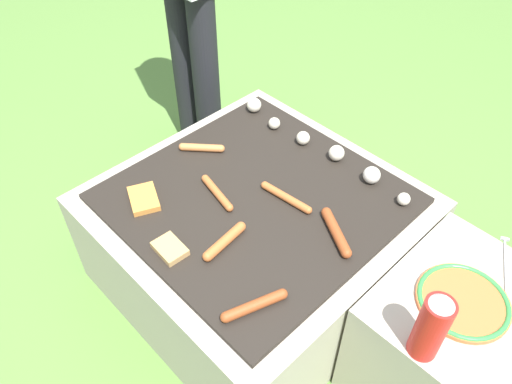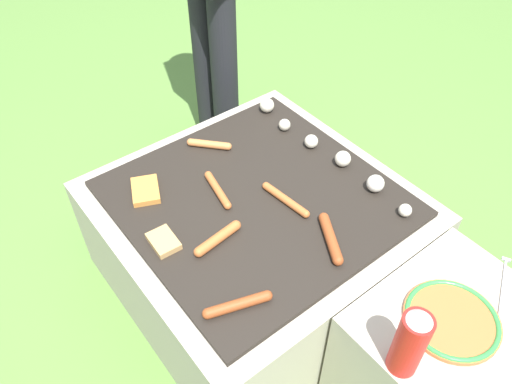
{
  "view_description": "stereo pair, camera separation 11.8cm",
  "coord_description": "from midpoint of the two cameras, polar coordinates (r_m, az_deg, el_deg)",
  "views": [
    {
      "loc": [
        0.81,
        -0.78,
        1.55
      ],
      "look_at": [
        0.0,
        0.0,
        0.45
      ],
      "focal_mm": 35.0,
      "sensor_mm": 36.0,
      "label": 1
    },
    {
      "loc": [
        0.89,
        -0.69,
        1.55
      ],
      "look_at": [
        0.0,
        0.0,
        0.45
      ],
      "focal_mm": 35.0,
      "sensor_mm": 36.0,
      "label": 2
    }
  ],
  "objects": [
    {
      "name": "ground_plane",
      "position": [
        1.91,
        -1.79,
        -9.68
      ],
      "size": [
        14.0,
        14.0,
        0.0
      ],
      "primitive_type": "plane",
      "color": "#567F38"
    },
    {
      "name": "grill",
      "position": [
        1.75,
        -1.95,
        -5.6
      ],
      "size": [
        0.91,
        0.91,
        0.43
      ],
      "color": "#A89E8C",
      "rests_on": "ground_plane"
    },
    {
      "name": "side_ledge",
      "position": [
        1.61,
        18.72,
        -15.76
      ],
      "size": [
        0.39,
        0.5,
        0.43
      ],
      "color": "#A89E8C",
      "rests_on": "ground_plane"
    },
    {
      "name": "sausage_back_right",
      "position": [
        1.47,
        6.87,
        -4.65
      ],
      "size": [
        0.17,
        0.11,
        0.03
      ],
      "color": "#93421E",
      "rests_on": "grill"
    },
    {
      "name": "sausage_front_center",
      "position": [
        1.45,
        -5.95,
        -5.7
      ],
      "size": [
        0.05,
        0.17,
        0.03
      ],
      "color": "#B7602D",
      "rests_on": "grill"
    },
    {
      "name": "sausage_back_center",
      "position": [
        1.77,
        -8.15,
        4.97
      ],
      "size": [
        0.13,
        0.12,
        0.03
      ],
      "color": "#C6753D",
      "rests_on": "grill"
    },
    {
      "name": "sausage_front_left",
      "position": [
        1.32,
        -2.8,
        -12.93
      ],
      "size": [
        0.08,
        0.18,
        0.03
      ],
      "color": "#93421E",
      "rests_on": "grill"
    },
    {
      "name": "sausage_mid_right",
      "position": [
        1.57,
        1.29,
        -0.69
      ],
      "size": [
        0.2,
        0.04,
        0.02
      ],
      "color": "#B7602D",
      "rests_on": "grill"
    },
    {
      "name": "sausage_front_right",
      "position": [
        1.59,
        -6.61,
        -0.15
      ],
      "size": [
        0.18,
        0.06,
        0.02
      ],
      "color": "#B7602D",
      "rests_on": "grill"
    },
    {
      "name": "bread_slice_right",
      "position": [
        1.46,
        -12.12,
        -6.44
      ],
      "size": [
        0.1,
        0.08,
        0.02
      ],
      "color": "tan",
      "rests_on": "grill"
    },
    {
      "name": "bread_slice_left",
      "position": [
        1.62,
        -14.77,
        -0.82
      ],
      "size": [
        0.15,
        0.13,
        0.02
      ],
      "color": "#D18438",
      "rests_on": "grill"
    },
    {
      "name": "mushroom_row",
      "position": [
        1.75,
        5.18,
        5.37
      ],
      "size": [
        0.73,
        0.08,
        0.06
      ],
      "color": "beige",
      "rests_on": "grill"
    },
    {
      "name": "plate_colorful",
      "position": [
        1.41,
        20.36,
        -11.71
      ],
      "size": [
        0.24,
        0.24,
        0.02
      ],
      "color": "orange",
      "rests_on": "side_ledge"
    },
    {
      "name": "condiment_bottle",
      "position": [
        1.22,
        16.82,
        -14.51
      ],
      "size": [
        0.07,
        0.07,
        0.23
      ],
      "color": "red",
      "rests_on": "side_ledge"
    },
    {
      "name": "fork_utensil",
      "position": [
        1.55,
        24.68,
        -7.29
      ],
      "size": [
        0.11,
        0.19,
        0.01
      ],
      "color": "silver",
      "rests_on": "side_ledge"
    }
  ]
}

